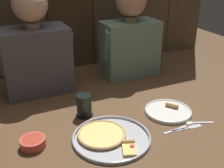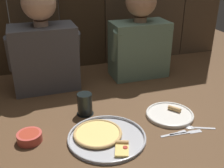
% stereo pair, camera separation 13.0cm
% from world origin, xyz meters
% --- Properties ---
extents(ground_plane, '(3.20, 3.20, 0.00)m').
position_xyz_m(ground_plane, '(0.00, 0.00, 0.00)').
color(ground_plane, brown).
extents(pizza_tray, '(0.35, 0.35, 0.03)m').
position_xyz_m(pizza_tray, '(-0.12, -0.06, 0.01)').
color(pizza_tray, '#B2B2B7').
rests_on(pizza_tray, ground).
extents(dinner_plate, '(0.24, 0.24, 0.03)m').
position_xyz_m(dinner_plate, '(0.24, 0.01, 0.01)').
color(dinner_plate, white).
rests_on(dinner_plate, ground).
extents(drinking_glass, '(0.09, 0.09, 0.11)m').
position_xyz_m(drinking_glass, '(-0.16, 0.17, 0.06)').
color(drinking_glass, black).
rests_on(drinking_glass, ground).
extents(dipping_bowl, '(0.11, 0.11, 0.04)m').
position_xyz_m(dipping_bowl, '(-0.44, 0.02, 0.02)').
color(dipping_bowl, '#CC4C42').
rests_on(dipping_bowl, ground).
extents(table_fork, '(0.13, 0.02, 0.01)m').
position_xyz_m(table_fork, '(0.19, -0.13, 0.00)').
color(table_fork, silver).
rests_on(table_fork, ground).
extents(table_knife, '(0.16, 0.03, 0.01)m').
position_xyz_m(table_knife, '(0.24, -0.14, 0.00)').
color(table_knife, silver).
rests_on(table_knife, ground).
extents(table_spoon, '(0.14, 0.07, 0.01)m').
position_xyz_m(table_spoon, '(0.30, -0.12, 0.00)').
color(table_spoon, silver).
rests_on(table_spoon, ground).
extents(diner_left, '(0.41, 0.22, 0.60)m').
position_xyz_m(diner_left, '(-0.30, 0.55, 0.27)').
color(diner_left, '#4C4C51').
rests_on(diner_left, ground).
extents(diner_right, '(0.40, 0.21, 0.58)m').
position_xyz_m(diner_right, '(0.30, 0.55, 0.28)').
color(diner_right, slate).
rests_on(diner_right, ground).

